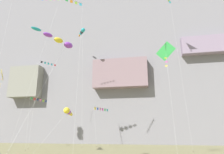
{
  "coord_description": "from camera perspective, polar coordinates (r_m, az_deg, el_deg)",
  "views": [
    {
      "loc": [
        8.02,
        -10.68,
        3.24
      ],
      "look_at": [
        1.62,
        22.08,
        12.0
      ],
      "focal_mm": 33.06,
      "sensor_mm": 36.0,
      "label": 1
    }
  ],
  "objects": [
    {
      "name": "kite_delta_upper_mid",
      "position": [
        50.38,
        15.36,
        18.97
      ],
      "size": [
        2.52,
        6.28,
        31.66
      ],
      "color": "#8CCC33",
      "rests_on": "ground"
    },
    {
      "name": "kite_windsock_mid_left",
      "position": [
        54.78,
        -8.31,
        12.24
      ],
      "size": [
        4.45,
        6.89,
        28.72
      ],
      "color": "teal",
      "rests_on": "ground"
    },
    {
      "name": "kite_windsock_high_right",
      "position": [
        22.96,
        -14.35,
        9.68
      ],
      "size": [
        3.2,
        6.27,
        12.97
      ],
      "color": "purple",
      "rests_on": "ground"
    },
    {
      "name": "kite_banner_upper_right",
      "position": [
        41.6,
        -19.7,
        -6.52
      ],
      "size": [
        1.19,
        4.89,
        9.21
      ],
      "color": "black",
      "rests_on": "ground"
    },
    {
      "name": "kite_windsock_high_left",
      "position": [
        35.9,
        -12.01,
        -9.42
      ],
      "size": [
        3.09,
        10.29,
        7.01
      ],
      "color": "yellow",
      "rests_on": "ground"
    },
    {
      "name": "kite_banner_high_center",
      "position": [
        46.25,
        -17.55,
        15.93
      ],
      "size": [
        4.69,
        4.92,
        30.67
      ],
      "color": "black",
      "rests_on": "ground"
    },
    {
      "name": "kite_diamond_far_right",
      "position": [
        45.45,
        -28.13,
        0.16
      ],
      "size": [
        2.28,
        2.27,
        14.93
      ],
      "color": "yellow",
      "rests_on": "ground"
    },
    {
      "name": "kite_banner_upper_left",
      "position": [
        40.14,
        -11.62,
        18.63
      ],
      "size": [
        4.89,
        3.79,
        26.61
      ],
      "color": "black",
      "rests_on": "ground"
    },
    {
      "name": "kite_diamond_low_right",
      "position": [
        28.95,
        14.67,
        6.62
      ],
      "size": [
        2.65,
        1.95,
        15.01
      ],
      "color": "green",
      "rests_on": "ground"
    },
    {
      "name": "cliff_face",
      "position": [
        75.18,
        4.11,
        7.96
      ],
      "size": [
        180.0,
        33.79,
        64.42
      ],
      "color": "gray",
      "rests_on": "ground"
    },
    {
      "name": "kite_banner_low_left",
      "position": [
        49.04,
        -2.99,
        -9.1
      ],
      "size": [
        2.22,
        6.21,
        8.49
      ],
      "color": "black",
      "rests_on": "ground"
    },
    {
      "name": "kite_banner_mid_center",
      "position": [
        49.07,
        -17.64,
        2.06
      ],
      "size": [
        2.41,
        6.57,
        18.54
      ],
      "color": "black",
      "rests_on": "ground"
    }
  ]
}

